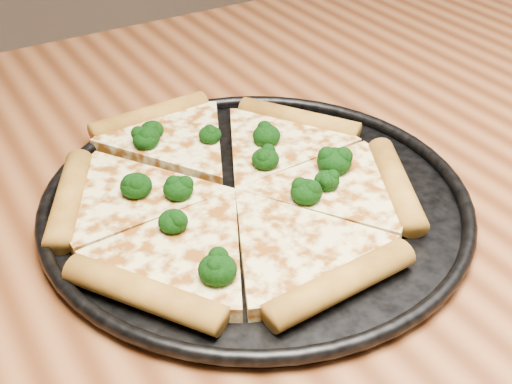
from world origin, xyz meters
TOP-DOWN VIEW (x-y plane):
  - dining_table at (0.00, 0.00)m, footprint 1.20×0.90m
  - pizza_pan at (-0.11, -0.00)m, footprint 0.37×0.37m
  - pizza at (-0.12, 0.01)m, footprint 0.33×0.33m
  - broccoli_florets at (-0.12, 0.02)m, footprint 0.19×0.24m

SIDE VIEW (x-z plane):
  - dining_table at x=0.00m, z-range 0.28..1.03m
  - pizza_pan at x=-0.11m, z-range 0.75..0.77m
  - pizza at x=-0.12m, z-range 0.75..0.78m
  - broccoli_florets at x=-0.12m, z-range 0.76..0.79m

